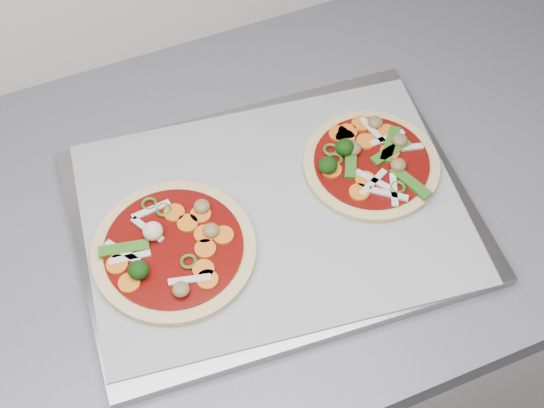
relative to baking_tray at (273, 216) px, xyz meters
name	(u,v)px	position (x,y,z in m)	size (l,w,h in m)	color
base_cabinet	(191,378)	(-0.14, 0.03, -0.48)	(3.60, 0.60, 0.86)	silver
countertop	(159,242)	(-0.14, 0.03, -0.03)	(3.60, 0.60, 0.04)	slate
baking_tray	(273,216)	(0.00, 0.00, 0.00)	(0.48, 0.35, 0.02)	gray
parchment	(273,212)	(0.00, 0.00, 0.01)	(0.46, 0.33, 0.00)	gray
pizza_left	(173,249)	(-0.13, -0.01, 0.02)	(0.24, 0.24, 0.03)	#D9C07B
pizza_right	(370,162)	(0.14, 0.02, 0.02)	(0.18, 0.18, 0.03)	#D9C07B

